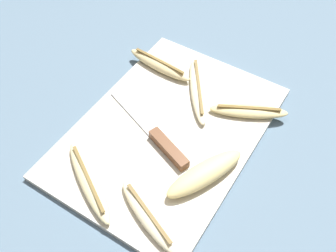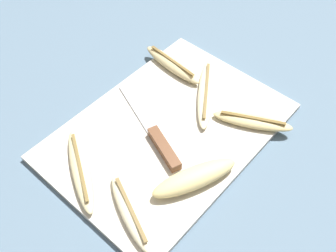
% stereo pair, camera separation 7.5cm
% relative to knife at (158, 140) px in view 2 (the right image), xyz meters
% --- Properties ---
extents(ground_plane, '(4.00, 4.00, 0.00)m').
position_rel_knife_xyz_m(ground_plane, '(0.04, 0.01, -0.02)').
color(ground_plane, slate).
extents(cutting_board, '(0.45, 0.32, 0.01)m').
position_rel_knife_xyz_m(cutting_board, '(0.04, 0.01, -0.01)').
color(cutting_board, beige).
rests_on(cutting_board, ground_plane).
extents(knife, '(0.10, 0.23, 0.02)m').
position_rel_knife_xyz_m(knife, '(0.00, 0.00, 0.00)').
color(knife, brown).
rests_on(knife, cutting_board).
extents(banana_soft_right, '(0.12, 0.17, 0.02)m').
position_rel_knife_xyz_m(banana_soft_right, '(-0.14, 0.06, 0.00)').
color(banana_soft_right, beige).
rests_on(banana_soft_right, cutting_board).
extents(banana_spotted_left, '(0.10, 0.15, 0.02)m').
position_rel_knife_xyz_m(banana_spotted_left, '(0.15, -0.11, 0.00)').
color(banana_spotted_left, '#DBC684').
rests_on(banana_spotted_left, cutting_board).
extents(banana_pale_long, '(0.18, 0.14, 0.02)m').
position_rel_knife_xyz_m(banana_pale_long, '(0.15, 0.00, 0.00)').
color(banana_pale_long, beige).
rests_on(banana_pale_long, cutting_board).
extents(banana_bright_far, '(0.09, 0.16, 0.02)m').
position_rel_knife_xyz_m(banana_bright_far, '(-0.14, -0.07, 0.00)').
color(banana_bright_far, beige).
rests_on(banana_bright_far, cutting_board).
extents(banana_mellow_near, '(0.05, 0.16, 0.02)m').
position_rel_knife_xyz_m(banana_mellow_near, '(0.17, 0.11, 0.00)').
color(banana_mellow_near, beige).
rests_on(banana_mellow_near, cutting_board).
extents(banana_golden_short, '(0.16, 0.10, 0.03)m').
position_rel_knife_xyz_m(banana_golden_short, '(-0.02, -0.11, 0.01)').
color(banana_golden_short, '#EDD689').
rests_on(banana_golden_short, cutting_board).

